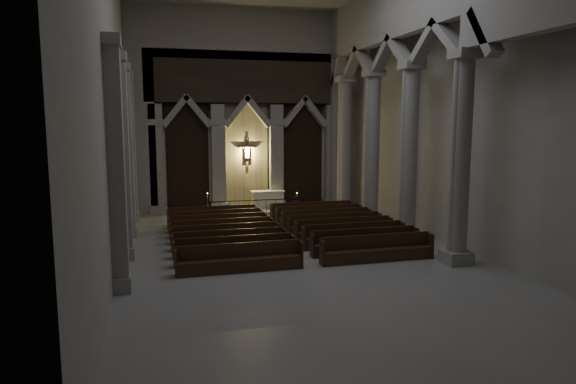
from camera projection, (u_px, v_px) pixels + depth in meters
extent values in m
plane|color=#979590|center=(300.00, 256.00, 20.72)|extent=(24.00, 24.00, 0.00)
cube|color=#AAA79F|center=(246.00, 111.00, 31.37)|extent=(14.00, 0.10, 12.00)
cube|color=#AAA79F|center=(507.00, 86.00, 8.40)|extent=(14.00, 0.10, 12.00)
cube|color=#AAA79F|center=(111.00, 105.00, 18.10)|extent=(0.10, 24.00, 12.00)
cube|color=#AAA79F|center=(460.00, 107.00, 21.67)|extent=(0.10, 24.00, 12.00)
cube|color=#9D9B93|center=(156.00, 159.00, 29.90)|extent=(0.80, 0.50, 6.40)
cube|color=#9D9B93|center=(158.00, 209.00, 30.31)|extent=(1.05, 0.70, 0.50)
cube|color=#9D9B93|center=(155.00, 122.00, 29.60)|extent=(1.00, 0.65, 0.35)
cube|color=#9D9B93|center=(218.00, 158.00, 30.82)|extent=(0.80, 0.50, 6.40)
cube|color=#9D9B93|center=(219.00, 207.00, 31.23)|extent=(1.05, 0.70, 0.50)
cube|color=#9D9B93|center=(217.00, 122.00, 30.52)|extent=(1.00, 0.65, 0.35)
cube|color=#9D9B93|center=(276.00, 157.00, 31.74)|extent=(0.80, 0.50, 6.40)
cube|color=#9D9B93|center=(276.00, 204.00, 32.15)|extent=(1.05, 0.70, 0.50)
cube|color=#9D9B93|center=(276.00, 122.00, 31.44)|extent=(1.00, 0.65, 0.35)
cube|color=#9D9B93|center=(331.00, 156.00, 32.66)|extent=(0.80, 0.50, 6.40)
cube|color=#9D9B93|center=(331.00, 202.00, 33.06)|extent=(1.05, 0.70, 0.50)
cube|color=#9D9B93|center=(332.00, 122.00, 32.36)|extent=(1.00, 0.65, 0.35)
cube|color=black|center=(187.00, 153.00, 30.65)|extent=(2.60, 0.15, 7.00)
cube|color=tan|center=(247.00, 152.00, 31.57)|extent=(2.60, 0.15, 7.00)
cube|color=black|center=(303.00, 151.00, 32.49)|extent=(2.60, 0.15, 7.00)
cube|color=black|center=(247.00, 77.00, 30.61)|extent=(12.00, 0.50, 3.00)
cube|color=#9D9B93|center=(141.00, 137.00, 29.51)|extent=(1.60, 0.50, 9.00)
cube|color=#9D9B93|center=(343.00, 135.00, 32.68)|extent=(1.60, 0.50, 9.00)
cube|color=#9D9B93|center=(246.00, 34.00, 30.27)|extent=(14.00, 0.50, 3.00)
plane|color=#EFB36B|center=(247.00, 152.00, 31.54)|extent=(1.50, 0.00, 1.50)
cube|color=#50351B|center=(247.00, 152.00, 31.46)|extent=(0.13, 0.08, 1.80)
cube|color=#50351B|center=(247.00, 147.00, 31.41)|extent=(1.10, 0.08, 0.13)
cube|color=tan|center=(247.00, 153.00, 31.41)|extent=(0.26, 0.10, 0.60)
sphere|color=tan|center=(247.00, 147.00, 31.35)|extent=(0.17, 0.17, 0.17)
cylinder|color=tan|center=(243.00, 147.00, 31.29)|extent=(0.45, 0.08, 0.08)
cylinder|color=tan|center=(251.00, 147.00, 31.42)|extent=(0.45, 0.08, 0.08)
cube|color=#9D9B93|center=(343.00, 207.00, 31.18)|extent=(1.00, 1.00, 0.50)
cylinder|color=#9D9B93|center=(344.00, 145.00, 30.66)|extent=(0.70, 0.70, 7.50)
cube|color=#9D9B93|center=(345.00, 79.00, 30.12)|extent=(0.95, 0.95, 0.35)
cube|color=#9D9B93|center=(370.00, 219.00, 27.35)|extent=(1.00, 1.00, 0.50)
cylinder|color=#9D9B93|center=(372.00, 148.00, 26.83)|extent=(0.70, 0.70, 7.50)
cube|color=#9D9B93|center=(374.00, 73.00, 26.30)|extent=(0.95, 0.95, 0.35)
cube|color=#9D9B93|center=(406.00, 235.00, 23.52)|extent=(1.00, 1.00, 0.50)
cylinder|color=#9D9B93|center=(409.00, 153.00, 23.00)|extent=(0.70, 0.70, 7.50)
cube|color=#9D9B93|center=(412.00, 65.00, 22.47)|extent=(0.95, 0.95, 0.35)
cube|color=#9D9B93|center=(456.00, 257.00, 19.69)|extent=(1.00, 1.00, 0.50)
cylinder|color=#9D9B93|center=(460.00, 160.00, 19.17)|extent=(0.70, 0.70, 7.50)
cube|color=#9D9B93|center=(465.00, 54.00, 18.64)|extent=(0.95, 0.95, 0.35)
cube|color=#9D9B93|center=(333.00, 134.00, 32.39)|extent=(0.55, 1.20, 9.20)
cube|color=#9D9B93|center=(133.00, 216.00, 28.05)|extent=(0.60, 1.00, 0.50)
cube|color=#9D9B93|center=(130.00, 148.00, 27.53)|extent=(0.50, 0.80, 7.50)
cube|color=#9D9B93|center=(127.00, 74.00, 27.00)|extent=(0.60, 1.00, 0.35)
cube|color=#9D9B93|center=(131.00, 231.00, 24.22)|extent=(0.60, 1.00, 0.50)
cube|color=#9D9B93|center=(127.00, 152.00, 23.70)|extent=(0.50, 0.80, 7.50)
cube|color=#9D9B93|center=(124.00, 67.00, 23.17)|extent=(0.60, 1.00, 0.35)
cube|color=#9D9B93|center=(127.00, 252.00, 20.39)|extent=(0.60, 1.00, 0.50)
cube|color=#9D9B93|center=(123.00, 158.00, 19.87)|extent=(0.50, 0.80, 7.50)
cube|color=#9D9B93|center=(118.00, 56.00, 19.34)|extent=(0.60, 1.00, 0.35)
cube|color=#9D9B93|center=(122.00, 283.00, 16.57)|extent=(0.60, 1.00, 0.50)
cube|color=#9D9B93|center=(116.00, 167.00, 16.05)|extent=(0.50, 0.80, 7.50)
cube|color=#9D9B93|center=(110.00, 40.00, 15.51)|extent=(0.60, 1.00, 0.35)
cube|color=#9D9B93|center=(251.00, 211.00, 30.85)|extent=(8.50, 2.60, 0.15)
cube|color=silver|center=(268.00, 199.00, 31.46)|extent=(1.88, 0.73, 0.99)
cube|color=white|center=(268.00, 191.00, 31.39)|extent=(2.04, 0.82, 0.04)
cube|color=black|center=(257.00, 200.00, 28.88)|extent=(5.25, 0.05, 0.05)
cube|color=black|center=(211.00, 210.00, 28.28)|extent=(0.09, 0.09, 1.05)
cube|color=black|center=(302.00, 206.00, 29.61)|extent=(0.09, 0.09, 1.05)
cylinder|color=black|center=(220.00, 211.00, 28.41)|extent=(0.02, 0.02, 0.97)
cylinder|color=black|center=(230.00, 210.00, 28.55)|extent=(0.02, 0.02, 0.97)
cylinder|color=black|center=(239.00, 210.00, 28.68)|extent=(0.02, 0.02, 0.97)
cylinder|color=black|center=(248.00, 209.00, 28.82)|extent=(0.02, 0.02, 0.97)
cylinder|color=black|center=(257.00, 209.00, 28.95)|extent=(0.02, 0.02, 0.97)
cylinder|color=black|center=(266.00, 209.00, 29.08)|extent=(0.02, 0.02, 0.97)
cylinder|color=black|center=(275.00, 208.00, 29.22)|extent=(0.02, 0.02, 0.97)
cylinder|color=black|center=(284.00, 208.00, 29.35)|extent=(0.02, 0.02, 0.97)
cylinder|color=black|center=(293.00, 207.00, 29.49)|extent=(0.02, 0.02, 0.97)
cylinder|color=olive|center=(208.00, 218.00, 28.88)|extent=(0.24, 0.24, 0.05)
cylinder|color=olive|center=(208.00, 207.00, 28.80)|extent=(0.04, 0.04, 1.17)
cylinder|color=olive|center=(207.00, 197.00, 28.72)|extent=(0.12, 0.12, 0.02)
cylinder|color=white|center=(207.00, 195.00, 28.71)|extent=(0.05, 0.05, 0.20)
sphere|color=#E4BA4F|center=(207.00, 193.00, 28.69)|extent=(0.04, 0.04, 0.04)
cylinder|color=olive|center=(297.00, 213.00, 30.20)|extent=(0.21, 0.21, 0.04)
cylinder|color=olive|center=(297.00, 205.00, 30.13)|extent=(0.03, 0.03, 1.02)
cylinder|color=olive|center=(297.00, 196.00, 30.05)|extent=(0.11, 0.11, 0.02)
cylinder|color=white|center=(297.00, 195.00, 30.04)|extent=(0.04, 0.04, 0.18)
sphere|color=#E4BA4F|center=(297.00, 193.00, 30.03)|extent=(0.04, 0.04, 0.04)
cube|color=black|center=(213.00, 222.00, 26.62)|extent=(4.57, 0.44, 0.49)
cube|color=black|center=(212.00, 211.00, 26.75)|extent=(4.57, 0.08, 0.54)
cube|color=black|center=(168.00, 219.00, 26.01)|extent=(0.07, 0.49, 0.98)
cube|color=black|center=(256.00, 215.00, 27.17)|extent=(0.07, 0.49, 0.98)
cube|color=black|center=(312.00, 217.00, 28.00)|extent=(4.57, 0.44, 0.49)
cube|color=black|center=(311.00, 207.00, 28.13)|extent=(4.57, 0.08, 0.54)
cube|color=black|center=(271.00, 214.00, 27.39)|extent=(0.07, 0.49, 0.98)
cube|color=black|center=(351.00, 210.00, 28.55)|extent=(0.07, 0.49, 0.98)
cube|color=black|center=(216.00, 226.00, 25.47)|extent=(4.57, 0.44, 0.49)
cube|color=black|center=(215.00, 215.00, 25.60)|extent=(4.57, 0.08, 0.54)
cube|color=black|center=(169.00, 224.00, 24.86)|extent=(0.07, 0.49, 0.98)
cube|color=black|center=(261.00, 219.00, 26.02)|extent=(0.07, 0.49, 0.98)
cube|color=black|center=(319.00, 221.00, 26.85)|extent=(4.57, 0.44, 0.49)
cube|color=black|center=(318.00, 210.00, 26.98)|extent=(4.57, 0.08, 0.54)
cube|color=black|center=(277.00, 218.00, 26.24)|extent=(0.07, 0.49, 0.98)
cube|color=black|center=(360.00, 214.00, 27.40)|extent=(0.07, 0.49, 0.98)
cube|color=black|center=(219.00, 231.00, 24.32)|extent=(4.57, 0.44, 0.49)
cube|color=black|center=(218.00, 220.00, 24.45)|extent=(4.57, 0.08, 0.54)
cube|color=black|center=(170.00, 229.00, 23.71)|extent=(0.07, 0.49, 0.98)
cube|color=black|center=(266.00, 224.00, 24.87)|extent=(0.07, 0.49, 0.98)
cube|color=black|center=(327.00, 225.00, 25.70)|extent=(4.57, 0.44, 0.49)
cube|color=black|center=(325.00, 214.00, 25.83)|extent=(4.57, 0.08, 0.54)
cube|color=black|center=(283.00, 223.00, 25.09)|extent=(0.07, 0.49, 0.98)
cube|color=black|center=(369.00, 218.00, 26.25)|extent=(0.07, 0.49, 0.98)
cube|color=black|center=(222.00, 237.00, 23.18)|extent=(4.57, 0.44, 0.49)
cube|color=black|center=(222.00, 224.00, 23.30)|extent=(4.57, 0.08, 0.54)
cube|color=black|center=(171.00, 234.00, 22.56)|extent=(0.07, 0.49, 0.98)
cube|color=black|center=(272.00, 229.00, 23.72)|extent=(0.07, 0.49, 0.98)
cube|color=black|center=(335.00, 230.00, 24.55)|extent=(4.57, 0.44, 0.49)
cube|color=black|center=(334.00, 219.00, 24.68)|extent=(4.57, 0.08, 0.54)
cube|color=black|center=(289.00, 228.00, 23.94)|extent=(0.07, 0.49, 0.98)
cube|color=black|center=(379.00, 223.00, 25.10)|extent=(0.07, 0.49, 0.98)
cube|color=black|center=(226.00, 243.00, 22.03)|extent=(4.57, 0.44, 0.49)
cube|color=black|center=(225.00, 230.00, 22.15)|extent=(4.57, 0.08, 0.54)
cube|color=black|center=(172.00, 240.00, 21.41)|extent=(0.07, 0.49, 0.98)
cube|color=black|center=(278.00, 234.00, 22.57)|extent=(0.07, 0.49, 0.98)
cube|color=black|center=(344.00, 235.00, 23.40)|extent=(4.57, 0.44, 0.49)
cube|color=black|center=(343.00, 223.00, 23.53)|extent=(4.57, 0.08, 0.54)
cube|color=black|center=(296.00, 233.00, 22.79)|extent=(0.07, 0.49, 0.98)
cube|color=black|center=(390.00, 227.00, 23.95)|extent=(0.07, 0.49, 0.98)
cube|color=black|center=(230.00, 249.00, 20.88)|extent=(4.57, 0.44, 0.49)
cube|color=black|center=(229.00, 236.00, 21.00)|extent=(4.57, 0.08, 0.54)
cube|color=black|center=(173.00, 247.00, 20.26)|extent=(0.07, 0.49, 0.98)
cube|color=black|center=(285.00, 240.00, 21.43)|extent=(0.07, 0.49, 0.98)
cube|color=black|center=(354.00, 241.00, 22.25)|extent=(4.57, 0.44, 0.49)
cube|color=black|center=(352.00, 229.00, 22.38)|extent=(4.57, 0.08, 0.54)
cube|color=black|center=(304.00, 239.00, 21.64)|extent=(0.07, 0.49, 0.98)
cube|color=black|center=(402.00, 233.00, 22.80)|extent=(0.07, 0.49, 0.98)
cube|color=black|center=(235.00, 257.00, 19.73)|extent=(4.57, 0.44, 0.49)
cube|color=black|center=(234.00, 243.00, 19.85)|extent=(4.57, 0.08, 0.54)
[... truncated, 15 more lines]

